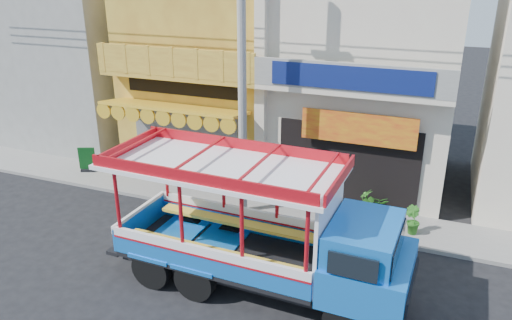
{
  "coord_description": "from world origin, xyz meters",
  "views": [
    {
      "loc": [
        4.81,
        -10.19,
        7.63
      ],
      "look_at": [
        -0.24,
        2.5,
        2.29
      ],
      "focal_mm": 35.0,
      "sensor_mm": 36.0,
      "label": 1
    }
  ],
  "objects_px": {
    "songthaew_truck": "(278,234)",
    "green_sign": "(87,161)",
    "potted_plant_c": "(366,202)",
    "utility_pole": "(247,61)",
    "potted_plant_a": "(373,208)",
    "potted_plant_b": "(412,220)"
  },
  "relations": [
    {
      "from": "songthaew_truck",
      "to": "green_sign",
      "type": "relative_size",
      "value": 7.82
    },
    {
      "from": "potted_plant_c",
      "to": "utility_pole",
      "type": "bearing_deg",
      "value": -69.63
    },
    {
      "from": "potted_plant_a",
      "to": "potted_plant_c",
      "type": "xyz_separation_m",
      "value": [
        -0.3,
        0.46,
        -0.06
      ]
    },
    {
      "from": "potted_plant_a",
      "to": "potted_plant_c",
      "type": "height_order",
      "value": "potted_plant_a"
    },
    {
      "from": "potted_plant_a",
      "to": "songthaew_truck",
      "type": "bearing_deg",
      "value": -130.93
    },
    {
      "from": "potted_plant_a",
      "to": "green_sign",
      "type": "bearing_deg",
      "value": 158.67
    },
    {
      "from": "green_sign",
      "to": "potted_plant_c",
      "type": "relative_size",
      "value": 1.12
    },
    {
      "from": "potted_plant_b",
      "to": "potted_plant_c",
      "type": "bearing_deg",
      "value": 14.58
    },
    {
      "from": "potted_plant_a",
      "to": "potted_plant_b",
      "type": "bearing_deg",
      "value": -31.97
    },
    {
      "from": "utility_pole",
      "to": "potted_plant_c",
      "type": "bearing_deg",
      "value": 18.1
    },
    {
      "from": "potted_plant_b",
      "to": "green_sign",
      "type": "bearing_deg",
      "value": 37.81
    },
    {
      "from": "utility_pole",
      "to": "green_sign",
      "type": "bearing_deg",
      "value": 173.24
    },
    {
      "from": "potted_plant_a",
      "to": "potted_plant_b",
      "type": "relative_size",
      "value": 1.13
    },
    {
      "from": "potted_plant_a",
      "to": "utility_pole",
      "type": "bearing_deg",
      "value": 169.77
    },
    {
      "from": "potted_plant_b",
      "to": "utility_pole",
      "type": "bearing_deg",
      "value": 44.89
    },
    {
      "from": "potted_plant_a",
      "to": "potted_plant_b",
      "type": "height_order",
      "value": "potted_plant_a"
    },
    {
      "from": "potted_plant_b",
      "to": "potted_plant_c",
      "type": "height_order",
      "value": "same"
    },
    {
      "from": "utility_pole",
      "to": "green_sign",
      "type": "xyz_separation_m",
      "value": [
        -7.1,
        0.84,
        -4.51
      ]
    },
    {
      "from": "utility_pole",
      "to": "potted_plant_b",
      "type": "distance_m",
      "value": 6.83
    },
    {
      "from": "potted_plant_c",
      "to": "songthaew_truck",
      "type": "bearing_deg",
      "value": -12.95
    },
    {
      "from": "green_sign",
      "to": "potted_plant_c",
      "type": "distance_m",
      "value": 10.73
    },
    {
      "from": "potted_plant_a",
      "to": "potted_plant_c",
      "type": "bearing_deg",
      "value": 102.07
    }
  ]
}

